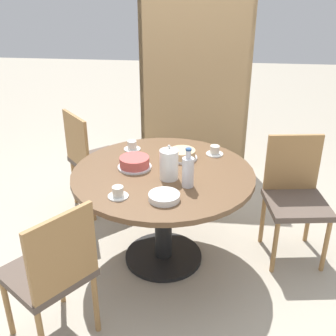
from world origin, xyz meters
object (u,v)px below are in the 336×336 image
object	(u,v)px
coffee_pot	(169,163)
cup_a	(118,193)
bookshelf	(194,86)
water_bottle	(188,171)
chair_a	(93,158)
cake_second	(182,154)
chair_c	(295,195)
cake_main	(135,163)
chair_b	(52,272)
cup_b	(132,146)
cup_c	(215,151)

from	to	relation	value
coffee_pot	cup_a	xyz separation A→B (m)	(-0.28, -0.27, -0.08)
bookshelf	coffee_pot	distance (m)	1.73
water_bottle	coffee_pot	bearing A→B (deg)	144.23
chair_a	cake_second	size ratio (longest dim) A/B	4.15
water_bottle	cup_a	world-z (taller)	water_bottle
chair_c	cake_main	distance (m)	1.18
chair_b	bookshelf	world-z (taller)	bookshelf
bookshelf	water_bottle	distance (m)	1.82
chair_b	cup_a	bearing A→B (deg)	-176.25
bookshelf	cup_a	xyz separation A→B (m)	(-0.36, -2.00, -0.13)
bookshelf	cup_a	size ratio (longest dim) A/B	14.38
chair_c	bookshelf	xyz separation A→B (m)	(-0.81, 1.45, 0.39)
chair_a	cup_b	size ratio (longest dim) A/B	7.13
chair_b	chair_c	xyz separation A→B (m)	(1.46, 0.99, 0.00)
bookshelf	cup_a	distance (m)	2.04
chair_c	cake_second	size ratio (longest dim) A/B	4.15
bookshelf	cup_a	bearing A→B (deg)	79.71
chair_c	coffee_pot	xyz separation A→B (m)	(-0.89, -0.28, 0.34)
chair_c	cup_c	size ratio (longest dim) A/B	7.13
chair_c	coffee_pot	bearing A→B (deg)	-170.25
chair_a	coffee_pot	xyz separation A→B (m)	(0.73, -0.76, 0.34)
chair_c	cup_a	xyz separation A→B (m)	(-1.17, -0.55, 0.26)
chair_b	cake_main	xyz separation A→B (m)	(0.31, 0.85, 0.27)
chair_a	bookshelf	bearing A→B (deg)	-81.86
water_bottle	cake_main	distance (m)	0.45
chair_b	cake_main	world-z (taller)	chair_b
chair_b	cake_main	size ratio (longest dim) A/B	3.84
bookshelf	cake_second	xyz separation A→B (m)	(-0.02, -1.41, -0.12)
cake_second	cup_c	world-z (taller)	cup_c
cake_second	cup_c	distance (m)	0.25
chair_a	cup_a	world-z (taller)	chair_a
chair_c	cake_second	world-z (taller)	chair_c
chair_b	cup_b	world-z (taller)	chair_b
cup_a	cup_b	xyz separation A→B (m)	(-0.04, 0.72, 0.00)
water_bottle	cup_b	size ratio (longest dim) A/B	2.06
coffee_pot	cup_c	world-z (taller)	coffee_pot
water_bottle	cup_a	size ratio (longest dim) A/B	2.06
chair_b	water_bottle	distance (m)	0.99
bookshelf	water_bottle	size ratio (longest dim) A/B	6.98
chair_a	cake_second	distance (m)	0.95
cake_main	bookshelf	bearing A→B (deg)	78.19
chair_a	chair_c	size ratio (longest dim) A/B	1.00
chair_b	coffee_pot	size ratio (longest dim) A/B	3.77
cake_main	cup_c	size ratio (longest dim) A/B	1.86
chair_a	cup_a	bearing A→B (deg)	161.71
cup_b	cup_c	bearing A→B (deg)	-2.62
chair_c	coffee_pot	distance (m)	0.99
water_bottle	cup_b	distance (m)	0.71
water_bottle	cake_main	world-z (taller)	water_bottle
coffee_pot	cup_b	bearing A→B (deg)	126.10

